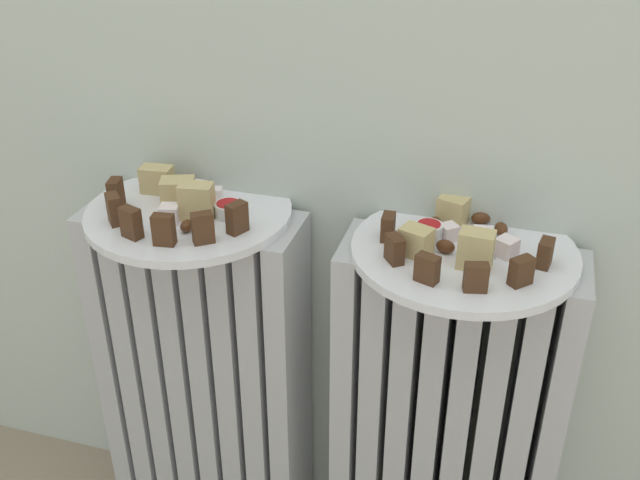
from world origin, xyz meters
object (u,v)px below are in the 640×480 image
at_px(plate_left, 189,212).
at_px(plate_right, 464,252).
at_px(jam_bowl_left, 229,209).
at_px(radiator_right, 444,431).
at_px(radiator_left, 206,383).
at_px(jam_bowl_right, 428,231).
at_px(fork, 483,238).

distance_m(plate_left, plate_right, 0.39).
bearing_deg(jam_bowl_left, radiator_right, 0.87).
distance_m(radiator_left, plate_left, 0.31).
xyz_separation_m(plate_right, jam_bowl_right, (-0.05, 0.01, 0.02)).
distance_m(radiator_left, fork, 0.52).
xyz_separation_m(radiator_right, jam_bowl_left, (-0.33, -0.00, 0.33)).
bearing_deg(radiator_left, fork, 4.09).
xyz_separation_m(radiator_left, jam_bowl_left, (0.06, -0.00, 0.33)).
height_order(radiator_left, fork, fork).
height_order(plate_left, plate_right, same).
bearing_deg(plate_right, jam_bowl_left, -179.13).
bearing_deg(plate_left, radiator_right, 0.00).
xyz_separation_m(jam_bowl_left, jam_bowl_right, (0.28, 0.01, 0.00)).
distance_m(radiator_left, jam_bowl_right, 0.48).
relative_size(jam_bowl_left, jam_bowl_right, 1.09).
height_order(plate_right, fork, fork).
bearing_deg(plate_right, radiator_left, 180.00).
relative_size(plate_left, jam_bowl_right, 7.90).
xyz_separation_m(plate_left, fork, (0.41, 0.03, 0.01)).
bearing_deg(radiator_left, plate_left, -135.00).
bearing_deg(plate_left, jam_bowl_right, 1.15).
bearing_deg(radiator_left, radiator_right, 0.00).
bearing_deg(plate_right, radiator_right, 135.00).
relative_size(plate_right, fork, 3.34).
relative_size(radiator_right, plate_right, 2.06).
distance_m(radiator_left, radiator_right, 0.39).
distance_m(plate_left, fork, 0.41).
distance_m(radiator_left, plate_right, 0.50).
relative_size(radiator_right, jam_bowl_left, 15.00).
bearing_deg(fork, jam_bowl_left, -174.34).
relative_size(plate_right, jam_bowl_left, 7.27).
bearing_deg(plate_right, jam_bowl_right, 172.03).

